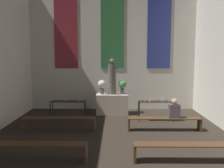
% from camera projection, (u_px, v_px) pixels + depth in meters
% --- Properties ---
extents(wall_back, '(7.80, 0.16, 5.99)m').
position_uv_depth(wall_back, '(112.00, 44.00, 11.45)').
color(wall_back, silver).
rests_on(wall_back, ground_plane).
extents(altar, '(1.35, 0.72, 0.85)m').
position_uv_depth(altar, '(112.00, 104.00, 10.75)').
color(altar, '#BCB29E').
rests_on(altar, ground_plane).
extents(statue, '(0.33, 0.33, 1.52)m').
position_uv_depth(statue, '(112.00, 78.00, 10.62)').
color(statue, '#5B5651').
rests_on(statue, altar).
extents(flower_vase_left, '(0.35, 0.35, 0.60)m').
position_uv_depth(flower_vase_left, '(102.00, 85.00, 10.66)').
color(flower_vase_left, '#4C5666').
rests_on(flower_vase_left, altar).
extents(flower_vase_right, '(0.35, 0.35, 0.60)m').
position_uv_depth(flower_vase_right, '(122.00, 85.00, 10.65)').
color(flower_vase_right, '#4C5666').
rests_on(flower_vase_right, altar).
extents(candle_rack_left, '(1.36, 0.42, 0.96)m').
position_uv_depth(candle_rack_left, '(68.00, 103.00, 9.66)').
color(candle_rack_left, black).
rests_on(candle_rack_left, ground_plane).
extents(candle_rack_right, '(1.36, 0.42, 0.96)m').
position_uv_depth(candle_rack_right, '(156.00, 104.00, 9.62)').
color(candle_rack_right, black).
rests_on(candle_rack_right, ground_plane).
extents(pew_second_left, '(2.44, 0.36, 0.44)m').
position_uv_depth(pew_second_left, '(36.00, 148.00, 5.96)').
color(pew_second_left, '#4C331E').
rests_on(pew_second_left, ground_plane).
extents(pew_second_right, '(2.44, 0.36, 0.44)m').
position_uv_depth(pew_second_right, '(185.00, 148.00, 5.92)').
color(pew_second_right, '#4C331E').
rests_on(pew_second_right, ground_plane).
extents(pew_back_left, '(2.44, 0.36, 0.44)m').
position_uv_depth(pew_back_left, '(59.00, 120.00, 8.41)').
color(pew_back_left, '#4C331E').
rests_on(pew_back_left, ground_plane).
extents(pew_back_right, '(2.44, 0.36, 0.44)m').
position_uv_depth(pew_back_right, '(164.00, 121.00, 8.37)').
color(pew_back_right, '#4C331E').
rests_on(pew_back_right, ground_plane).
extents(person_seated, '(0.36, 0.24, 0.65)m').
position_uv_depth(person_seated, '(174.00, 110.00, 8.32)').
color(person_seated, '#564C56').
rests_on(person_seated, pew_back_right).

